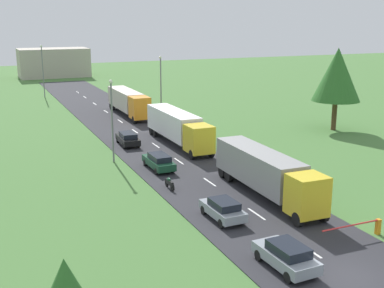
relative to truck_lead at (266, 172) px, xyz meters
name	(u,v)px	position (x,y,z in m)	size (l,w,h in m)	color
ground_plane	(348,277)	(-2.57, -12.85, -2.08)	(280.00, 280.00, 0.00)	#477538
road	(180,162)	(-2.57, 11.65, -2.05)	(10.00, 140.00, 0.06)	#2B2B30
lane_marking_centre	(207,180)	(-2.57, 5.38, -2.01)	(0.16, 117.32, 0.01)	white
truck_lead	(266,172)	(0.00, 0.00, 0.00)	(2.66, 13.11, 3.45)	yellow
truck_second	(178,126)	(-0.11, 18.36, 0.04)	(2.58, 13.79, 3.58)	yellow
truck_third	(128,101)	(-0.21, 37.46, 0.01)	(2.50, 13.71, 3.46)	orange
car_lead	(286,255)	(-5.19, -10.74, -1.22)	(2.06, 4.28, 1.53)	#8C939E
car_second	(223,209)	(-5.24, -2.96, -1.26)	(1.91, 4.04, 1.45)	#8C939E
car_third	(159,161)	(-5.30, 10.14, -1.24)	(1.83, 4.63, 1.47)	#19472D
car_fourth	(128,138)	(-5.35, 20.19, -1.26)	(2.05, 4.55, 1.44)	black
motorcycle_courier	(170,183)	(-6.36, 4.61, -1.53)	(0.28, 1.94, 0.91)	black
barrier_gate	(369,226)	(2.23, -9.12, -1.38)	(4.64, 0.28, 1.05)	orange
lamppost_second	(112,117)	(-8.49, 14.43, 2.46)	(0.36, 0.36, 8.11)	slate
lamppost_third	(161,84)	(3.34, 33.20, 2.79)	(0.36, 0.36, 8.76)	slate
lamppost_fourth	(43,69)	(-9.12, 60.10, 3.03)	(0.36, 0.36, 9.23)	slate
tree_oak	(337,75)	(20.95, 17.70, 4.91)	(5.98, 5.98, 10.30)	#513823
distant_building	(54,63)	(-2.54, 92.72, 1.31)	(16.19, 9.23, 6.76)	#B2A899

